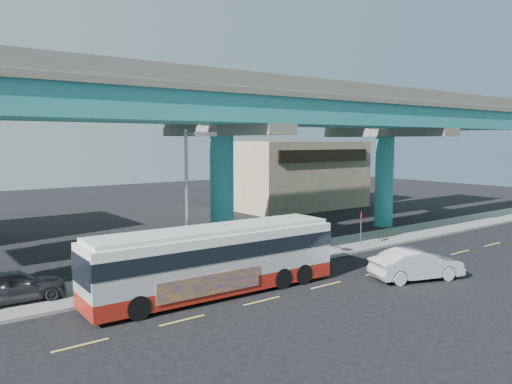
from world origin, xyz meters
TOP-DOWN VIEW (x-y plane):
  - ground at (0.00, 0.00)m, footprint 120.00×120.00m
  - sidewalk at (0.00, 5.50)m, footprint 70.00×4.00m
  - lane_markings at (-0.00, -0.30)m, footprint 58.00×0.12m
  - viaduct at (-0.00, 9.11)m, footprint 52.00×12.40m
  - building_beige at (18.00, 22.98)m, footprint 14.00×10.23m
  - transit_bus at (-5.08, 1.83)m, footprint 12.28×2.99m
  - sedan at (4.41, -2.36)m, footprint 4.68×5.85m
  - parked_car at (-12.87, 5.68)m, footprint 2.09×4.33m
  - street_lamp at (-5.32, 3.45)m, footprint 0.50×2.45m
  - stop_sign at (7.67, 4.18)m, footprint 0.59×0.45m

SIDE VIEW (x-z plane):
  - ground at x=0.00m, z-range 0.00..0.00m
  - lane_markings at x=0.00m, z-range 0.00..0.01m
  - sidewalk at x=0.00m, z-range 0.00..0.15m
  - sedan at x=4.41m, z-range 0.00..1.58m
  - parked_car at x=-12.87m, z-range 0.15..1.57m
  - transit_bus at x=-5.08m, z-range 0.15..3.28m
  - stop_sign at x=7.67m, z-range 0.66..3.03m
  - building_beige at x=18.00m, z-range 0.01..7.01m
  - street_lamp at x=-5.32m, z-range 1.29..8.76m
  - viaduct at x=0.00m, z-range 3.29..14.99m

